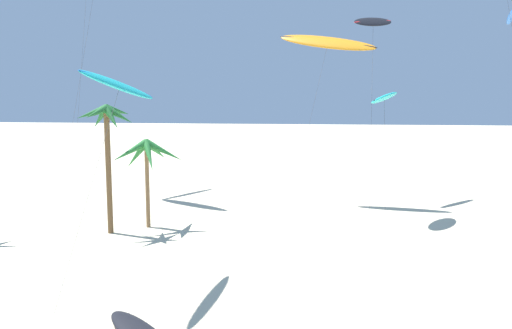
{
  "coord_description": "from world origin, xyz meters",
  "views": [
    {
      "loc": [
        1.13,
        1.47,
        9.9
      ],
      "look_at": [
        -0.96,
        22.5,
        6.93
      ],
      "focal_mm": 38.81,
      "sensor_mm": 36.0,
      "label": 1
    }
  ],
  "objects_px": {
    "flying_kite_10": "(384,98)",
    "flying_kite_3": "(328,42)",
    "flying_kite_1": "(373,22)",
    "flying_kite_8": "(119,86)",
    "palm_tree_1": "(107,127)",
    "flying_kite_7": "(512,16)",
    "palm_tree_2": "(147,156)"
  },
  "relations": [
    {
      "from": "flying_kite_10",
      "to": "flying_kite_3",
      "type": "bearing_deg",
      "value": 126.79
    },
    {
      "from": "flying_kite_1",
      "to": "flying_kite_3",
      "type": "bearing_deg",
      "value": -142.66
    },
    {
      "from": "flying_kite_8",
      "to": "flying_kite_10",
      "type": "distance_m",
      "value": 21.53
    },
    {
      "from": "palm_tree_1",
      "to": "flying_kite_8",
      "type": "bearing_deg",
      "value": -65.72
    },
    {
      "from": "palm_tree_1",
      "to": "flying_kite_1",
      "type": "relative_size",
      "value": 0.54
    },
    {
      "from": "palm_tree_1",
      "to": "flying_kite_8",
      "type": "xyz_separation_m",
      "value": [
        4.29,
        -9.5,
        2.69
      ]
    },
    {
      "from": "flying_kite_3",
      "to": "flying_kite_10",
      "type": "xyz_separation_m",
      "value": [
        4.09,
        -5.47,
        -4.46
      ]
    },
    {
      "from": "flying_kite_1",
      "to": "flying_kite_3",
      "type": "relative_size",
      "value": 1.11
    },
    {
      "from": "flying_kite_3",
      "to": "flying_kite_7",
      "type": "xyz_separation_m",
      "value": [
        18.56,
        11.63,
        3.34
      ]
    },
    {
      "from": "palm_tree_2",
      "to": "flying_kite_3",
      "type": "height_order",
      "value": "flying_kite_3"
    },
    {
      "from": "flying_kite_7",
      "to": "flying_kite_8",
      "type": "relative_size",
      "value": 1.62
    },
    {
      "from": "palm_tree_2",
      "to": "flying_kite_7",
      "type": "relative_size",
      "value": 0.36
    },
    {
      "from": "flying_kite_1",
      "to": "palm_tree_2",
      "type": "bearing_deg",
      "value": -141.98
    },
    {
      "from": "palm_tree_2",
      "to": "flying_kite_10",
      "type": "xyz_separation_m",
      "value": [
        16.77,
        4.52,
        4.03
      ]
    },
    {
      "from": "flying_kite_7",
      "to": "flying_kite_8",
      "type": "height_order",
      "value": "flying_kite_7"
    },
    {
      "from": "palm_tree_2",
      "to": "flying_kite_8",
      "type": "distance_m",
      "value": 12.45
    },
    {
      "from": "palm_tree_2",
      "to": "flying_kite_1",
      "type": "height_order",
      "value": "flying_kite_1"
    },
    {
      "from": "palm_tree_2",
      "to": "flying_kite_7",
      "type": "bearing_deg",
      "value": 34.68
    },
    {
      "from": "flying_kite_3",
      "to": "flying_kite_7",
      "type": "bearing_deg",
      "value": 32.07
    },
    {
      "from": "flying_kite_3",
      "to": "flying_kite_8",
      "type": "bearing_deg",
      "value": -116.38
    },
    {
      "from": "flying_kite_7",
      "to": "palm_tree_2",
      "type": "bearing_deg",
      "value": -145.32
    },
    {
      "from": "flying_kite_1",
      "to": "flying_kite_3",
      "type": "height_order",
      "value": "flying_kite_1"
    },
    {
      "from": "flying_kite_8",
      "to": "flying_kite_7",
      "type": "bearing_deg",
      "value": 48.48
    },
    {
      "from": "palm_tree_2",
      "to": "flying_kite_7",
      "type": "xyz_separation_m",
      "value": [
        31.24,
        21.61,
        11.83
      ]
    },
    {
      "from": "palm_tree_2",
      "to": "flying_kite_10",
      "type": "relative_size",
      "value": 0.65
    },
    {
      "from": "palm_tree_2",
      "to": "flying_kite_8",
      "type": "height_order",
      "value": "flying_kite_8"
    },
    {
      "from": "palm_tree_1",
      "to": "flying_kite_1",
      "type": "height_order",
      "value": "flying_kite_1"
    },
    {
      "from": "palm_tree_1",
      "to": "flying_kite_10",
      "type": "height_order",
      "value": "flying_kite_10"
    },
    {
      "from": "flying_kite_7",
      "to": "flying_kite_1",
      "type": "bearing_deg",
      "value": -149.51
    },
    {
      "from": "palm_tree_1",
      "to": "flying_kite_1",
      "type": "distance_m",
      "value": 25.35
    },
    {
      "from": "palm_tree_2",
      "to": "flying_kite_3",
      "type": "bearing_deg",
      "value": 38.23
    },
    {
      "from": "flying_kite_7",
      "to": "flying_kite_10",
      "type": "distance_m",
      "value": 23.72
    }
  ]
}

